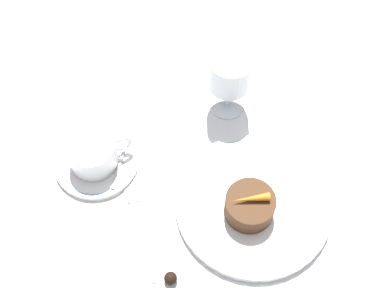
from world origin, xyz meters
The scene contains 10 objects.
ground_plane centered at (0.00, 0.00, 0.00)m, with size 3.00×3.00×0.00m, color white.
dinner_plate centered at (-0.01, -0.02, 0.01)m, with size 0.24×0.24×0.01m.
saucer centered at (-0.23, 0.13, 0.01)m, with size 0.14×0.14×0.01m.
coffee_cup centered at (-0.23, 0.13, 0.04)m, with size 0.10×0.08×0.05m.
spoon centered at (-0.18, 0.13, 0.01)m, with size 0.06×0.09×0.00m.
wine_glass centered at (0.02, 0.17, 0.09)m, with size 0.07×0.07×0.12m.
fork centered at (-0.19, 0.03, 0.00)m, with size 0.03×0.18×0.01m.
dessert_cake centered at (-0.03, -0.03, 0.03)m, with size 0.08×0.08×0.04m.
carrot_garnish centered at (-0.03, -0.03, 0.06)m, with size 0.06×0.02×0.01m.
chocolate_truffle centered at (-0.17, -0.09, 0.01)m, with size 0.02×0.02×0.02m.
Camera 1 is at (-0.22, -0.31, 0.77)m, focal length 50.00 mm.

